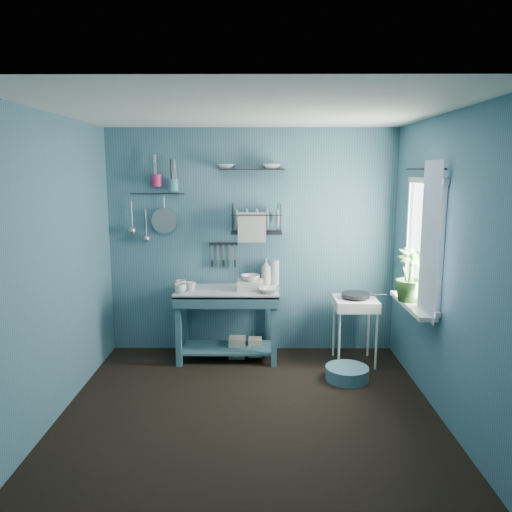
{
  "coord_description": "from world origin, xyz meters",
  "views": [
    {
      "loc": [
        0.08,
        -4.03,
        2.04
      ],
      "look_at": [
        0.05,
        0.85,
        1.2
      ],
      "focal_mm": 35.0,
      "sensor_mm": 36.0,
      "label": 1
    }
  ],
  "objects_px": {
    "hotplate_stand": "(354,331)",
    "potted_plant": "(410,275)",
    "mug_left": "(180,288)",
    "floor_basin": "(347,373)",
    "frying_pan": "(356,295)",
    "mug_mid": "(191,286)",
    "mug_right": "(181,285)",
    "wash_tub": "(250,285)",
    "utensil_cup_magenta": "(157,180)",
    "work_counter": "(228,324)",
    "dish_rack": "(257,219)",
    "water_bottle": "(275,272)",
    "utensil_cup_teal": "(173,185)",
    "colander": "(164,221)",
    "soap_bottle": "(266,272)",
    "storage_tin_large": "(237,347)",
    "storage_tin_small": "(255,347)"
  },
  "relations": [
    {
      "from": "work_counter",
      "to": "wash_tub",
      "type": "height_order",
      "value": "wash_tub"
    },
    {
      "from": "hotplate_stand",
      "to": "floor_basin",
      "type": "bearing_deg",
      "value": -97.15
    },
    {
      "from": "work_counter",
      "to": "mug_right",
      "type": "distance_m",
      "value": 0.66
    },
    {
      "from": "wash_tub",
      "to": "mug_mid",
      "type": "bearing_deg",
      "value": -176.37
    },
    {
      "from": "frying_pan",
      "to": "utensil_cup_magenta",
      "type": "height_order",
      "value": "utensil_cup_magenta"
    },
    {
      "from": "water_bottle",
      "to": "utensil_cup_magenta",
      "type": "distance_m",
      "value": 1.64
    },
    {
      "from": "work_counter",
      "to": "water_bottle",
      "type": "bearing_deg",
      "value": 30.94
    },
    {
      "from": "mug_left",
      "to": "mug_right",
      "type": "bearing_deg",
      "value": 97.13
    },
    {
      "from": "utensil_cup_magenta",
      "to": "hotplate_stand",
      "type": "bearing_deg",
      "value": -9.11
    },
    {
      "from": "storage_tin_small",
      "to": "colander",
      "type": "bearing_deg",
      "value": 169.49
    },
    {
      "from": "work_counter",
      "to": "mug_right",
      "type": "xyz_separation_m",
      "value": [
        -0.5,
        0.0,
        0.44
      ]
    },
    {
      "from": "mug_right",
      "to": "utensil_cup_magenta",
      "type": "bearing_deg",
      "value": 138.73
    },
    {
      "from": "wash_tub",
      "to": "mug_left",
      "type": "bearing_deg",
      "value": -169.14
    },
    {
      "from": "hotplate_stand",
      "to": "storage_tin_small",
      "type": "bearing_deg",
      "value": -178.89
    },
    {
      "from": "colander",
      "to": "floor_basin",
      "type": "height_order",
      "value": "colander"
    },
    {
      "from": "mug_left",
      "to": "floor_basin",
      "type": "height_order",
      "value": "mug_left"
    },
    {
      "from": "mug_left",
      "to": "water_bottle",
      "type": "xyz_separation_m",
      "value": [
        1.0,
        0.38,
        0.09
      ]
    },
    {
      "from": "mug_left",
      "to": "utensil_cup_magenta",
      "type": "distance_m",
      "value": 1.21
    },
    {
      "from": "mug_right",
      "to": "storage_tin_small",
      "type": "xyz_separation_m",
      "value": [
        0.8,
        0.08,
        -0.73
      ]
    },
    {
      "from": "hotplate_stand",
      "to": "storage_tin_large",
      "type": "height_order",
      "value": "hotplate_stand"
    },
    {
      "from": "dish_rack",
      "to": "work_counter",
      "type": "bearing_deg",
      "value": -147.62
    },
    {
      "from": "hotplate_stand",
      "to": "colander",
      "type": "distance_m",
      "value": 2.39
    },
    {
      "from": "mug_left",
      "to": "wash_tub",
      "type": "xyz_separation_m",
      "value": [
        0.73,
        0.14,
        0.0
      ]
    },
    {
      "from": "mug_right",
      "to": "floor_basin",
      "type": "xyz_separation_m",
      "value": [
        1.71,
        -0.56,
        -0.76
      ]
    },
    {
      "from": "work_counter",
      "to": "soap_bottle",
      "type": "xyz_separation_m",
      "value": [
        0.42,
        0.2,
        0.54
      ]
    },
    {
      "from": "storage_tin_large",
      "to": "storage_tin_small",
      "type": "relative_size",
      "value": 1.1
    },
    {
      "from": "water_bottle",
      "to": "hotplate_stand",
      "type": "distance_m",
      "value": 1.06
    },
    {
      "from": "work_counter",
      "to": "storage_tin_large",
      "type": "bearing_deg",
      "value": 34.58
    },
    {
      "from": "water_bottle",
      "to": "utensil_cup_magenta",
      "type": "xyz_separation_m",
      "value": [
        -1.29,
        0.02,
        1.01
      ]
    },
    {
      "from": "mug_mid",
      "to": "mug_right",
      "type": "xyz_separation_m",
      "value": [
        -0.12,
        0.06,
        0.0
      ]
    },
    {
      "from": "work_counter",
      "to": "mug_left",
      "type": "height_order",
      "value": "mug_left"
    },
    {
      "from": "mug_mid",
      "to": "water_bottle",
      "type": "xyz_separation_m",
      "value": [
        0.9,
        0.28,
        0.09
      ]
    },
    {
      "from": "mug_mid",
      "to": "frying_pan",
      "type": "distance_m",
      "value": 1.74
    },
    {
      "from": "hotplate_stand",
      "to": "utensil_cup_teal",
      "type": "bearing_deg",
      "value": -178.93
    },
    {
      "from": "floor_basin",
      "to": "storage_tin_large",
      "type": "bearing_deg",
      "value": 151.14
    },
    {
      "from": "hotplate_stand",
      "to": "potted_plant",
      "type": "bearing_deg",
      "value": -44.39
    },
    {
      "from": "mug_left",
      "to": "frying_pan",
      "type": "relative_size",
      "value": 0.41
    },
    {
      "from": "mug_mid",
      "to": "frying_pan",
      "type": "bearing_deg",
      "value": -1.48
    },
    {
      "from": "storage_tin_large",
      "to": "mug_right",
      "type": "bearing_deg",
      "value": -175.24
    },
    {
      "from": "dish_rack",
      "to": "floor_basin",
      "type": "relative_size",
      "value": 1.3
    },
    {
      "from": "work_counter",
      "to": "utensil_cup_teal",
      "type": "height_order",
      "value": "utensil_cup_teal"
    },
    {
      "from": "dish_rack",
      "to": "hotplate_stand",
      "type": "bearing_deg",
      "value": -13.86
    },
    {
      "from": "mug_left",
      "to": "frying_pan",
      "type": "distance_m",
      "value": 1.84
    },
    {
      "from": "wash_tub",
      "to": "utensil_cup_magenta",
      "type": "relative_size",
      "value": 2.15
    },
    {
      "from": "work_counter",
      "to": "utensil_cup_teal",
      "type": "xyz_separation_m",
      "value": [
        -0.59,
        0.24,
        1.49
      ]
    },
    {
      "from": "mug_mid",
      "to": "potted_plant",
      "type": "bearing_deg",
      "value": -15.84
    },
    {
      "from": "utensil_cup_teal",
      "to": "soap_bottle",
      "type": "bearing_deg",
      "value": -2.08
    },
    {
      "from": "mug_left",
      "to": "mug_right",
      "type": "xyz_separation_m",
      "value": [
        -0.02,
        0.16,
        0.0
      ]
    },
    {
      "from": "soap_bottle",
      "to": "floor_basin",
      "type": "height_order",
      "value": "soap_bottle"
    },
    {
      "from": "potted_plant",
      "to": "hotplate_stand",
      "type": "bearing_deg",
      "value": 124.6
    }
  ]
}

